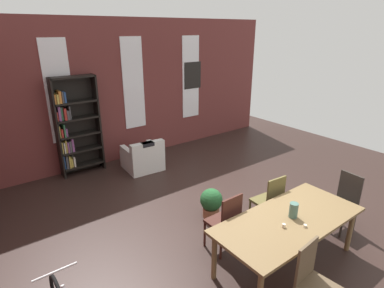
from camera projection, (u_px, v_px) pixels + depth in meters
name	position (u px, v px, depth m)	size (l,w,h in m)	color
ground_plane	(252.00, 228.00, 5.19)	(10.59, 10.59, 0.00)	#31211D
back_wall_brick	(133.00, 90.00, 7.70)	(8.48, 0.12, 3.39)	brown
window_pane_0	(59.00, 92.00, 6.61)	(0.55, 0.02, 2.20)	white
window_pane_1	(133.00, 84.00, 7.59)	(0.55, 0.02, 2.20)	white
window_pane_2	(191.00, 78.00, 8.57)	(0.55, 0.02, 2.20)	white
dining_table	(289.00, 223.00, 4.19)	(2.17, 0.97, 0.73)	brown
vase_on_table	(294.00, 210.00, 4.17)	(0.12, 0.12, 0.21)	#4C7266
tealight_candle_0	(284.00, 226.00, 3.98)	(0.04, 0.04, 0.05)	silver
tealight_candle_1	(305.00, 226.00, 3.99)	(0.04, 0.04, 0.03)	silver
dining_chair_near_left	(313.00, 281.00, 3.43)	(0.43, 0.43, 0.95)	brown
dining_chair_far_right	(270.00, 200.00, 5.05)	(0.43, 0.43, 0.95)	brown
dining_chair_head_right	(344.00, 200.00, 5.06)	(0.43, 0.43, 0.95)	#312B26
dining_chair_far_left	(226.00, 221.00, 4.50)	(0.40, 0.40, 0.95)	#401E18
bookshelf_tall	(74.00, 127.00, 6.84)	(0.95, 0.29, 2.20)	black
armchair_white	(143.00, 158.00, 7.30)	(0.85, 0.85, 0.75)	silver
potted_plant_by_shelf	(211.00, 202.00, 5.42)	(0.39, 0.39, 0.53)	#9E6042
framed_picture	(192.00, 75.00, 8.58)	(0.56, 0.03, 0.72)	black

